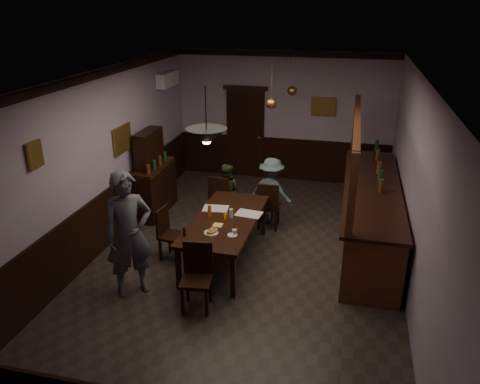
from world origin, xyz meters
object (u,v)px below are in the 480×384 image
(dining_table, at_px, (225,222))
(pendant_brass_far, at_px, (292,91))
(chair_near, at_px, (197,273))
(sideboard, at_px, (153,181))
(bar_counter, at_px, (370,213))
(chair_side, at_px, (168,231))
(soda_can, at_px, (226,217))
(coffee_cup, at_px, (235,232))
(pendant_brass_mid, at_px, (271,103))
(chair_far_right, at_px, (268,204))
(chair_far_left, at_px, (221,198))
(person_standing, at_px, (129,234))
(person_seated_right, at_px, (271,191))
(person_seated_left, at_px, (226,191))
(pendant_iron, at_px, (207,136))

(dining_table, bearing_deg, pendant_brass_far, 78.53)
(chair_near, relative_size, sideboard, 0.56)
(chair_near, relative_size, bar_counter, 0.24)
(chair_side, height_order, soda_can, chair_side)
(coffee_cup, distance_m, pendant_brass_mid, 2.68)
(chair_side, height_order, sideboard, sideboard)
(chair_far_right, xyz_separation_m, chair_near, (-0.54, -2.58, 0.01))
(chair_far_right, distance_m, pendant_brass_mid, 1.84)
(chair_far_left, xyz_separation_m, person_standing, (-0.66, -2.50, 0.40))
(pendant_brass_far, bearing_deg, chair_far_right, -94.15)
(person_seated_right, relative_size, soda_can, 10.95)
(chair_near, xyz_separation_m, person_standing, (-1.03, 0.10, 0.42))
(sideboard, relative_size, bar_counter, 0.42)
(sideboard, bearing_deg, chair_far_right, -5.27)
(dining_table, height_order, soda_can, soda_can)
(chair_near, height_order, chair_side, chair_near)
(soda_can, height_order, pendant_brass_mid, pendant_brass_mid)
(chair_near, bearing_deg, chair_side, 119.50)
(chair_far_left, bearing_deg, pendant_brass_far, -112.28)
(person_standing, bearing_deg, person_seated_right, 19.29)
(chair_side, relative_size, pendant_brass_mid, 1.10)
(chair_far_right, xyz_separation_m, person_seated_left, (-0.90, 0.30, 0.05))
(dining_table, height_order, person_standing, person_standing)
(sideboard, height_order, bar_counter, bar_counter)
(person_seated_right, bearing_deg, pendant_brass_far, -77.19)
(person_seated_left, bearing_deg, coffee_cup, 110.56)
(person_standing, bearing_deg, soda_can, 4.38)
(chair_near, bearing_deg, person_seated_right, 71.51)
(dining_table, xyz_separation_m, chair_side, (-0.93, -0.17, -0.20))
(pendant_brass_mid, bearing_deg, bar_counter, -16.25)
(dining_table, bearing_deg, chair_far_right, 68.81)
(chair_near, bearing_deg, bar_counter, 38.58)
(chair_far_right, bearing_deg, soda_can, 69.23)
(dining_table, relative_size, sideboard, 1.31)
(chair_near, xyz_separation_m, soda_can, (0.08, 1.23, 0.29))
(soda_can, relative_size, sideboard, 0.07)
(soda_can, bearing_deg, pendant_brass_far, 79.44)
(chair_side, relative_size, sideboard, 0.52)
(person_standing, bearing_deg, pendant_brass_mid, 21.84)
(chair_far_left, height_order, bar_counter, bar_counter)
(pendant_brass_mid, bearing_deg, sideboard, -174.45)
(coffee_cup, bearing_deg, sideboard, 139.06)
(chair_far_left, distance_m, person_seated_right, 0.96)
(chair_far_right, xyz_separation_m, pendant_iron, (-0.51, -2.06, 1.82))
(soda_can, bearing_deg, chair_side, -175.40)
(dining_table, height_order, chair_far_right, chair_far_right)
(soda_can, relative_size, pendant_brass_far, 0.15)
(soda_can, bearing_deg, pendant_brass_mid, 77.91)
(dining_table, bearing_deg, sideboard, 141.97)
(coffee_cup, bearing_deg, person_standing, -151.22)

